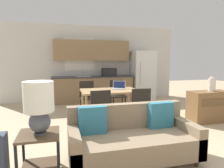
% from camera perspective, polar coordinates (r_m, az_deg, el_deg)
% --- Properties ---
extents(ground_plane, '(20.00, 20.00, 0.00)m').
position_cam_1_polar(ground_plane, '(3.22, 8.04, -20.28)').
color(ground_plane, tan).
extents(wall_back, '(6.40, 0.07, 2.70)m').
position_cam_1_polar(wall_back, '(7.35, -5.99, 5.96)').
color(wall_back, silver).
rests_on(wall_back, ground_plane).
extents(kitchen_counter, '(2.81, 0.65, 2.15)m').
position_cam_1_polar(kitchen_counter, '(7.08, -5.42, 1.80)').
color(kitchen_counter, '#8E704C').
rests_on(kitchen_counter, ground_plane).
extents(refrigerator, '(0.80, 0.74, 1.79)m').
position_cam_1_polar(refrigerator, '(7.50, 8.70, 2.43)').
color(refrigerator, white).
rests_on(refrigerator, ground_plane).
extents(dining_table, '(1.36, 0.88, 0.74)m').
position_cam_1_polar(dining_table, '(4.83, -0.65, -2.53)').
color(dining_table, tan).
rests_on(dining_table, ground_plane).
extents(couch, '(1.81, 0.80, 0.81)m').
position_cam_1_polar(couch, '(3.03, 5.65, -15.22)').
color(couch, '#3D2D1E').
rests_on(couch, ground_plane).
extents(side_table, '(0.50, 0.50, 0.55)m').
position_cam_1_polar(side_table, '(2.78, -20.02, -16.60)').
color(side_table, brown).
rests_on(side_table, ground_plane).
extents(table_lamp, '(0.36, 0.36, 0.65)m').
position_cam_1_polar(table_lamp, '(2.60, -20.15, -5.29)').
color(table_lamp, '#4C515B').
rests_on(table_lamp, side_table).
extents(credenza, '(0.99, 0.45, 0.73)m').
position_cam_1_polar(credenza, '(5.32, 26.02, -5.77)').
color(credenza, brown).
rests_on(credenza, ground_plane).
extents(vase, '(0.16, 0.16, 0.35)m').
position_cam_1_polar(vase, '(5.24, 26.63, -0.14)').
color(vase, beige).
rests_on(vase, credenza).
extents(dining_chair_far_right, '(0.44, 0.44, 0.89)m').
position_cam_1_polar(dining_chair_far_right, '(5.76, 1.57, -2.75)').
color(dining_chair_far_right, black).
rests_on(dining_chair_far_right, ground_plane).
extents(dining_chair_near_right, '(0.44, 0.44, 0.89)m').
position_cam_1_polar(dining_chair_near_right, '(4.24, 7.72, -6.29)').
color(dining_chair_near_right, black).
rests_on(dining_chair_near_right, ground_plane).
extents(dining_chair_near_left, '(0.46, 0.46, 0.89)m').
position_cam_1_polar(dining_chair_near_left, '(3.98, -3.74, -7.13)').
color(dining_chair_near_left, black).
rests_on(dining_chair_near_left, ground_plane).
extents(dining_chair_far_left, '(0.45, 0.45, 0.89)m').
position_cam_1_polar(dining_chair_far_left, '(5.50, -7.00, -3.25)').
color(dining_chair_far_left, black).
rests_on(dining_chair_far_left, ground_plane).
extents(laptop, '(0.40, 0.36, 0.20)m').
position_cam_1_polar(laptop, '(5.02, 1.97, -0.83)').
color(laptop, '#B7BABC').
rests_on(laptop, dining_table).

